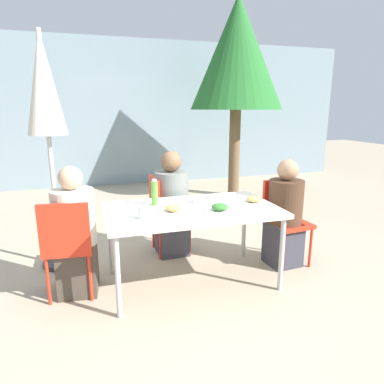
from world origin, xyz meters
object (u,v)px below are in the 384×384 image
object	(u,v)px
person_left	(75,236)
salad_bowl	(203,200)
chair_right	(284,214)
drinking_cup	(143,213)
chair_far	(164,209)
person_far	(172,207)
tree_behind_left	(237,54)
chair_left	(68,241)
bottle	(154,193)
closed_umbrella	(45,95)
person_right	(285,217)

from	to	relation	value
person_left	salad_bowl	size ratio (longest dim) A/B	6.37
chair_right	drinking_cup	size ratio (longest dim) A/B	8.65
chair_far	person_far	xyz separation A→B (m)	(0.08, -0.05, 0.03)
salad_bowl	tree_behind_left	size ratio (longest dim) A/B	0.05
person_left	chair_left	bearing A→B (deg)	-122.03
chair_far	bottle	bearing A→B (deg)	-22.09
person_far	chair_far	bearing A→B (deg)	-122.03
chair_left	chair_far	distance (m)	1.21
tree_behind_left	person_left	bearing A→B (deg)	-134.17
closed_umbrella	salad_bowl	size ratio (longest dim) A/B	12.84
person_right	chair_far	size ratio (longest dim) A/B	1.27
chair_left	drinking_cup	world-z (taller)	chair_left
closed_umbrella	salad_bowl	world-z (taller)	closed_umbrella
person_right	bottle	world-z (taller)	person_right
chair_far	salad_bowl	size ratio (longest dim) A/B	4.88
closed_umbrella	person_far	bearing A→B (deg)	-2.24
chair_left	tree_behind_left	world-z (taller)	tree_behind_left
chair_far	chair_left	bearing A→B (deg)	-56.13
person_right	salad_bowl	distance (m)	0.91
drinking_cup	closed_umbrella	bearing A→B (deg)	129.11
closed_umbrella	bottle	bearing A→B (deg)	-30.65
chair_right	person_right	size ratio (longest dim) A/B	0.79
drinking_cup	salad_bowl	bearing A→B (deg)	26.61
person_far	salad_bowl	bearing A→B (deg)	14.92
chair_far	person_left	bearing A→B (deg)	-57.47
chair_right	drinking_cup	bearing A→B (deg)	7.86
person_right	chair_far	bearing A→B (deg)	-34.94
chair_left	bottle	world-z (taller)	bottle
person_left	chair_far	xyz separation A→B (m)	(0.93, 0.63, -0.02)
tree_behind_left	chair_right	bearing A→B (deg)	-103.04
person_left	chair_far	size ratio (longest dim) A/B	1.31
chair_far	person_far	size ratio (longest dim) A/B	0.75
salad_bowl	tree_behind_left	distance (m)	3.66
chair_far	drinking_cup	size ratio (longest dim) A/B	8.65
person_right	person_far	size ratio (longest dim) A/B	0.96
chair_far	chair_right	bearing A→B (deg)	62.09
chair_left	person_right	xyz separation A→B (m)	(2.12, 0.05, 0.00)
drinking_cup	person_left	bearing A→B (deg)	152.36
chair_left	person_far	size ratio (longest dim) A/B	0.75
chair_far	drinking_cup	world-z (taller)	chair_far
chair_far	closed_umbrella	world-z (taller)	closed_umbrella
bottle	drinking_cup	bearing A→B (deg)	-114.55
bottle	chair_left	bearing A→B (deg)	-168.41
person_right	chair_far	distance (m)	1.31
person_right	tree_behind_left	bearing A→B (deg)	-108.20
person_left	closed_umbrella	world-z (taller)	closed_umbrella
chair_left	person_far	xyz separation A→B (m)	(1.07, 0.66, 0.03)
chair_left	tree_behind_left	bearing A→B (deg)	52.20
closed_umbrella	salad_bowl	bearing A→B (deg)	-23.92
chair_left	bottle	size ratio (longest dim) A/B	3.57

